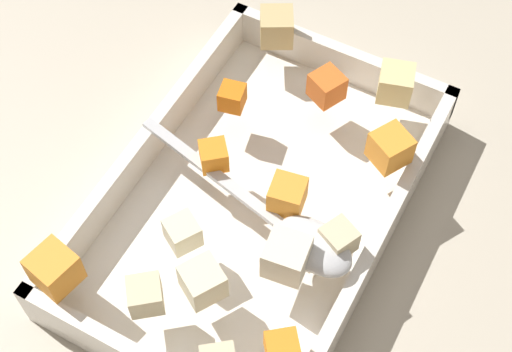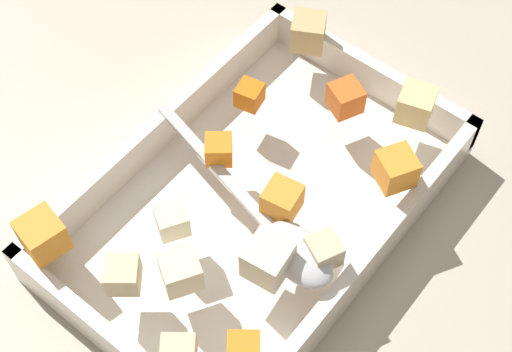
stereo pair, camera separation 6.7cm
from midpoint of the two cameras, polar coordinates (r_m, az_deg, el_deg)
ground_plane at (r=0.72m, az=3.39°, el=-3.53°), size 4.00×4.00×0.00m
baking_dish at (r=0.71m, az=2.69°, el=-2.37°), size 0.37×0.24×0.05m
carrot_chunk_corner_sw at (r=0.68m, az=0.23°, el=1.97°), size 0.03×0.03×0.02m
carrot_chunk_corner_nw at (r=0.65m, az=4.87°, el=-2.01°), size 0.03×0.03×0.03m
carrot_chunk_under_handle at (r=0.72m, az=2.18°, el=5.82°), size 0.03×0.03×0.02m
carrot_chunk_near_left at (r=0.72m, az=9.46°, el=5.42°), size 0.04×0.04×0.03m
carrot_chunk_near_right at (r=0.68m, az=13.07°, el=0.32°), size 0.04×0.04×0.03m
carrot_chunk_heap_side at (r=0.64m, az=-12.70°, el=-4.53°), size 0.04×0.04×0.03m
carrot_chunk_front_center at (r=0.59m, az=2.38°, el=-13.09°), size 0.03×0.03×0.02m
potato_chunk_corner_ne at (r=0.64m, az=-3.29°, el=-3.52°), size 0.03×0.03×0.03m
potato_chunk_rim_edge at (r=0.63m, az=8.06°, el=-5.77°), size 0.03×0.03×0.03m
potato_chunk_heap_top at (r=0.73m, az=14.34°, el=4.94°), size 0.04×0.04×0.03m
potato_chunk_center at (r=0.62m, az=-6.80°, el=-7.52°), size 0.04×0.04×0.03m
potato_chunk_back_center at (r=0.77m, az=6.40°, el=10.39°), size 0.04×0.04×0.03m
potato_chunk_far_right at (r=0.62m, az=-2.68°, el=-7.15°), size 0.04×0.04×0.03m
parsnip_chunk_near_spoon at (r=0.62m, az=3.96°, el=-6.46°), size 0.04×0.04×0.03m
serving_spoon at (r=0.64m, az=5.39°, el=-5.19°), size 0.08×0.24×0.02m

